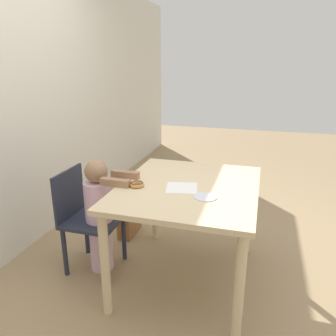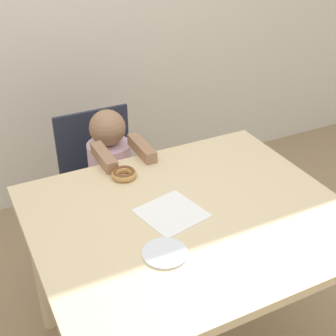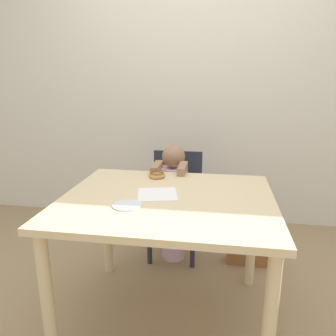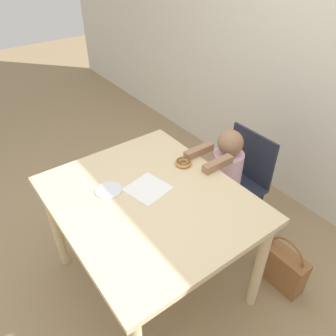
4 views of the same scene
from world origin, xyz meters
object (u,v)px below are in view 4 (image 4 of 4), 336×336
Objects in this scene: chair at (235,184)px; handbag at (282,267)px; donut at (183,162)px; child_figure at (224,185)px.

chair reaches higher than handbag.
donut is at bearing -97.25° from chair.
chair reaches higher than donut.
handbag is (0.57, 0.01, -0.32)m from child_figure.
child_figure is 8.78× the size of donut.
child_figure is 0.65m from handbag.
chair is 0.57m from donut.
chair is at bearing 169.39° from handbag.
child_figure is at bearing -178.95° from handbag.
donut is 0.95m from handbag.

